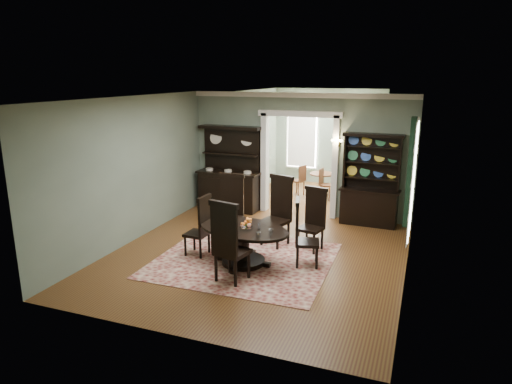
% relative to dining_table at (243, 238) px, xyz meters
% --- Properties ---
extents(room, '(5.51, 6.01, 3.01)m').
position_rel_dining_table_xyz_m(room, '(0.10, 0.48, 1.08)').
color(room, brown).
rests_on(room, ground).
extents(parlor, '(3.51, 3.50, 3.01)m').
position_rel_dining_table_xyz_m(parlor, '(0.10, 5.97, 1.02)').
color(parlor, brown).
rests_on(parlor, ground).
extents(doorway_trim, '(2.08, 0.25, 2.57)m').
position_rel_dining_table_xyz_m(doorway_trim, '(0.10, 3.44, 1.12)').
color(doorway_trim, silver).
rests_on(doorway_trim, floor).
extents(right_window, '(0.15, 1.47, 2.12)m').
position_rel_dining_table_xyz_m(right_window, '(2.79, 1.37, 1.10)').
color(right_window, white).
rests_on(right_window, wall_right).
extents(wall_sconce, '(0.27, 0.21, 0.21)m').
position_rel_dining_table_xyz_m(wall_sconce, '(1.05, 3.28, 1.39)').
color(wall_sconce, gold).
rests_on(wall_sconce, back_wall_right).
extents(rug, '(3.25, 2.95, 0.01)m').
position_rel_dining_table_xyz_m(rug, '(-0.04, 0.15, -0.49)').
color(rug, maroon).
rests_on(rug, floor).
extents(dining_table, '(2.05, 2.05, 0.71)m').
position_rel_dining_table_xyz_m(dining_table, '(0.00, 0.00, 0.00)').
color(dining_table, black).
rests_on(dining_table, rug).
extents(centerpiece, '(1.21, 0.78, 0.20)m').
position_rel_dining_table_xyz_m(centerpiece, '(0.09, -0.08, 0.27)').
color(centerpiece, silver).
rests_on(centerpiece, dining_table).
extents(chair_far_left, '(0.56, 0.54, 1.42)m').
position_rel_dining_table_xyz_m(chair_far_left, '(-0.72, 1.09, 0.25)').
color(chair_far_left, black).
rests_on(chair_far_left, rug).
extents(chair_far_mid, '(0.65, 0.63, 1.44)m').
position_rel_dining_table_xyz_m(chair_far_mid, '(0.28, 1.24, 0.26)').
color(chair_far_mid, black).
rests_on(chair_far_mid, rug).
extents(chair_far_right, '(0.56, 0.54, 1.27)m').
position_rel_dining_table_xyz_m(chair_far_right, '(1.02, 1.20, 0.17)').
color(chair_far_right, black).
rests_on(chair_far_right, rug).
extents(chair_end_left, '(0.44, 0.47, 1.20)m').
position_rel_dining_table_xyz_m(chair_end_left, '(-0.91, 0.09, 0.14)').
color(chair_end_left, black).
rests_on(chair_end_left, rug).
extents(chair_end_right, '(0.54, 0.56, 1.26)m').
position_rel_dining_table_xyz_m(chair_end_right, '(1.02, 0.31, 0.16)').
color(chair_end_right, black).
rests_on(chair_end_right, rug).
extents(chair_near, '(0.62, 0.60, 1.44)m').
position_rel_dining_table_xyz_m(chair_near, '(0.06, -0.83, 0.26)').
color(chair_near, black).
rests_on(chair_near, rug).
extents(sideboard, '(1.66, 0.63, 2.16)m').
position_rel_dining_table_xyz_m(sideboard, '(-1.67, 3.18, 0.26)').
color(sideboard, black).
rests_on(sideboard, floor).
extents(welsh_dresser, '(1.38, 0.55, 2.12)m').
position_rel_dining_table_xyz_m(welsh_dresser, '(1.87, 3.21, 0.27)').
color(welsh_dresser, black).
rests_on(welsh_dresser, floor).
extents(parlor_table, '(0.71, 0.71, 0.65)m').
position_rel_dining_table_xyz_m(parlor_table, '(0.26, 5.39, -0.07)').
color(parlor_table, '#582D19').
rests_on(parlor_table, parlor_floor).
extents(parlor_chair_left, '(0.42, 0.41, 0.89)m').
position_rel_dining_table_xyz_m(parlor_chair_left, '(-0.35, 5.16, -0.02)').
color(parlor_chair_left, '#582D19').
rests_on(parlor_chair_left, parlor_floor).
extents(parlor_chair_right, '(0.39, 0.38, 0.88)m').
position_rel_dining_table_xyz_m(parlor_chair_right, '(0.43, 4.98, -0.03)').
color(parlor_chair_right, '#582D19').
rests_on(parlor_chair_right, parlor_floor).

